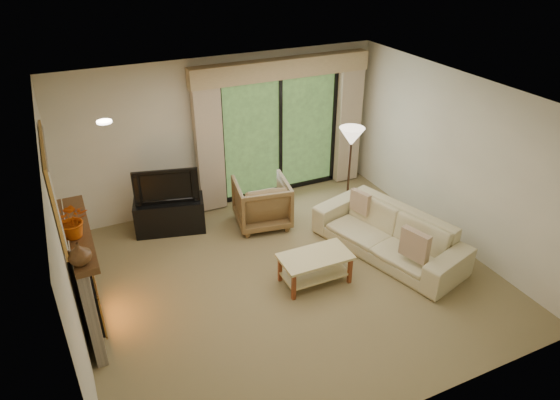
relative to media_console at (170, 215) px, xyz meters
name	(u,v)px	position (x,y,z in m)	size (l,w,h in m)	color
floor	(289,277)	(1.20, -1.95, -0.27)	(5.50, 5.50, 0.00)	olive
ceiling	(291,100)	(1.20, -1.95, 2.33)	(5.50, 5.50, 0.00)	silver
wall_back	(225,133)	(1.20, 0.55, 1.03)	(5.00, 5.00, 0.00)	beige
wall_front	(411,317)	(1.20, -4.45, 1.03)	(5.00, 5.00, 0.00)	beige
wall_left	(64,247)	(-1.55, -1.95, 1.03)	(5.00, 5.00, 0.00)	beige
wall_right	(454,160)	(3.95, -1.95, 1.03)	(5.00, 5.00, 0.00)	beige
fireplace	(85,279)	(-1.43, -1.75, 0.41)	(0.24, 1.70, 1.37)	gray
mirror	(54,186)	(-1.51, -1.75, 1.68)	(0.07, 1.45, 1.02)	#C28D43
sliding_door	(280,136)	(2.20, 0.50, 0.83)	(2.26, 0.10, 2.16)	black
curtain_left	(209,145)	(0.85, 0.39, 0.93)	(0.45, 0.18, 2.35)	tan
curtain_right	(348,121)	(3.55, 0.39, 0.93)	(0.45, 0.18, 2.35)	tan
cornice	(282,68)	(2.20, 0.41, 2.05)	(3.20, 0.24, 0.32)	tan
media_console	(170,215)	(0.00, 0.00, 0.00)	(1.10, 0.49, 0.55)	black
tv	(166,184)	(0.00, 0.00, 0.56)	(1.00, 0.13, 0.58)	black
armchair	(262,203)	(1.43, -0.45, 0.12)	(0.85, 0.87, 0.79)	brown
sofa	(388,234)	(2.81, -2.04, 0.07)	(2.35, 0.92, 0.68)	tan
pillow_near	(415,245)	(2.73, -2.72, 0.31)	(0.11, 0.42, 0.42)	brown
pillow_far	(360,202)	(2.73, -1.37, 0.29)	(0.09, 0.35, 0.35)	brown
coffee_table	(315,269)	(1.48, -2.20, -0.05)	(0.98, 0.54, 0.44)	tan
floor_lamp	(349,172)	(2.91, -0.72, 0.50)	(0.42, 0.42, 1.55)	#FFEBCF
vase	(79,253)	(-1.41, -2.45, 1.22)	(0.24, 0.24, 0.25)	#4D2F17
branches	(72,220)	(-1.41, -1.89, 1.31)	(0.39, 0.33, 0.43)	#BA480C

